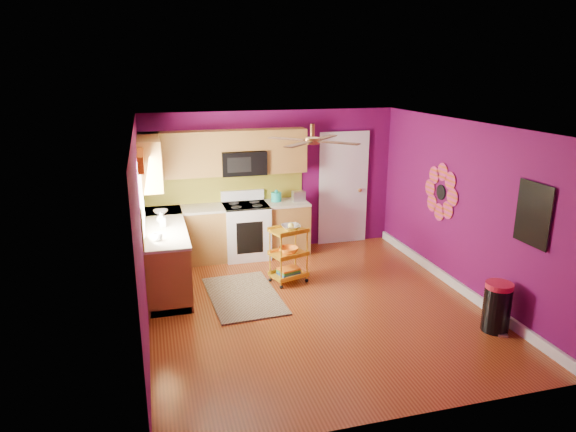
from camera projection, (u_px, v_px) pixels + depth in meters
name	position (u px, v px, depth m)	size (l,w,h in m)	color
ground	(315.00, 305.00, 7.19)	(5.00, 5.00, 0.00)	maroon
room_envelope	(318.00, 192.00, 6.74)	(4.54, 5.04, 2.52)	#600A4C
lower_cabinets	(202.00, 243.00, 8.41)	(2.81, 2.31, 0.94)	brown
electric_range	(246.00, 230.00, 8.92)	(0.76, 0.66, 1.13)	white
upper_cabinetry	(203.00, 157.00, 8.38)	(2.80, 2.30, 1.26)	brown
left_window	(141.00, 178.00, 7.11)	(0.08, 1.35, 1.08)	white
panel_door	(343.00, 189.00, 9.53)	(0.95, 0.11, 2.15)	white
right_wall_art	(478.00, 201.00, 7.03)	(0.04, 2.74, 1.04)	black
ceiling_fan	(312.00, 140.00, 6.73)	(1.01, 1.01, 0.26)	#BF8C3F
shag_rug	(244.00, 296.00, 7.47)	(0.96, 1.57, 0.02)	black
rolling_cart	(289.00, 252.00, 7.85)	(0.62, 0.52, 0.95)	gold
trash_can	(497.00, 307.00, 6.42)	(0.45, 0.45, 0.65)	black
teal_kettle	(276.00, 197.00, 9.01)	(0.18, 0.18, 0.21)	#16A795
toaster	(299.00, 196.00, 9.01)	(0.22, 0.15, 0.18)	beige
soap_bottle_a	(162.00, 220.00, 7.56)	(0.09, 0.09, 0.20)	#EA3F72
soap_bottle_b	(161.00, 218.00, 7.72)	(0.14, 0.14, 0.18)	white
counter_dish	(161.00, 212.00, 8.26)	(0.23, 0.23, 0.06)	white
counter_cup	(158.00, 237.00, 6.95)	(0.14, 0.14, 0.11)	white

